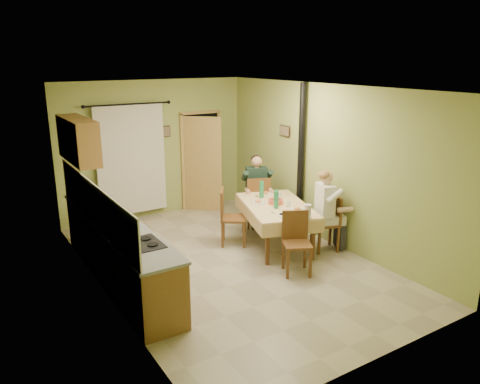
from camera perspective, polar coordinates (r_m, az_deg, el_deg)
floor at (r=7.68m, az=-1.19°, el=-8.72°), size 4.00×6.00×0.01m
room_shell at (r=7.11m, az=-1.28°, el=4.70°), size 4.04×6.04×2.82m
kitchen_run at (r=7.20m, az=-14.71°, el=-6.88°), size 0.64×3.64×1.56m
upper_cabinets at (r=7.98m, az=-19.15°, el=6.02°), size 0.35×1.40×0.70m
curtain at (r=9.59m, az=-13.11°, el=3.89°), size 1.70×0.07×2.22m
doorway at (r=10.18m, az=-4.68°, el=3.74°), size 0.96×0.59×2.15m
dining_table at (r=8.28m, az=4.41°, el=-4.05°), size 1.54×1.98×0.76m
tableware at (r=8.04m, az=4.77°, el=-1.31°), size 0.67×1.63×0.33m
chair_far at (r=9.23m, az=2.04°, el=-2.41°), size 0.59×0.59×1.02m
chair_near at (r=7.32m, az=6.89°, el=-7.67°), size 0.55×0.55×0.97m
chair_right at (r=8.24m, az=10.40°, el=-5.04°), size 0.52×0.52×0.96m
chair_left at (r=8.36m, az=-0.90°, el=-4.44°), size 0.61×0.61×1.00m
man_far at (r=9.08m, az=2.06°, el=1.13°), size 0.65×0.60×1.39m
man_right at (r=8.04m, az=10.53°, el=-1.13°), size 0.58×0.65×1.39m
stove_flue at (r=8.84m, az=7.34°, el=1.58°), size 0.24×0.24×2.80m
picture_back at (r=9.85m, az=-9.02°, el=7.31°), size 0.19×0.03×0.23m
picture_right at (r=9.18m, az=5.47°, el=7.43°), size 0.03×0.31×0.21m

